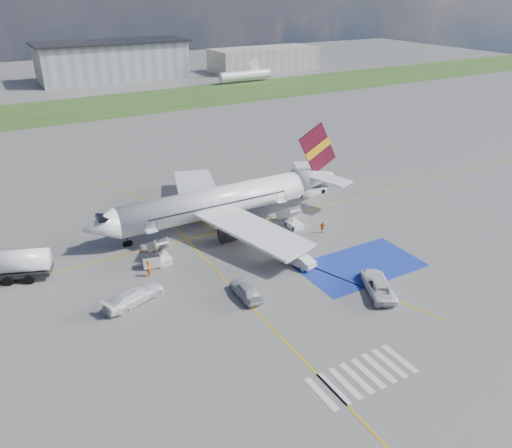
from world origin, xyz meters
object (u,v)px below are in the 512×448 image
object	(u,v)px
fuel_tanker	(3,268)
car_silver_a	(246,290)
airliner	(225,200)
car_silver_b	(298,259)
gpu_cart	(152,262)
belt_loader	(309,191)
van_white_a	(378,283)
van_white_b	(134,294)

from	to	relation	value
fuel_tanker	car_silver_a	size ratio (longest dim) A/B	2.13
airliner	car_silver_b	size ratio (longest dim) A/B	8.32
gpu_cart	car_silver_a	world-z (taller)	car_silver_a
gpu_cart	car_silver_b	bearing A→B (deg)	-15.31
belt_loader	car_silver_b	xyz separation A→B (m)	(-13.85, -17.18, 0.29)
belt_loader	car_silver_a	bearing A→B (deg)	-135.56
van_white_a	van_white_b	size ratio (longest dim) A/B	1.05
van_white_b	van_white_a	bearing A→B (deg)	-134.08
fuel_tanker	car_silver_a	bearing A→B (deg)	-16.11
airliner	gpu_cart	bearing A→B (deg)	-153.09
car_silver_a	van_white_b	bearing A→B (deg)	-22.38
gpu_cart	van_white_b	bearing A→B (deg)	-111.22
van_white_a	van_white_b	world-z (taller)	van_white_a
fuel_tanker	van_white_b	size ratio (longest dim) A/B	2.04
fuel_tanker	belt_loader	distance (m)	43.80
car_silver_a	van_white_b	xyz separation A→B (m)	(-10.42, 4.73, 0.17)
van_white_a	car_silver_a	bearing A→B (deg)	0.69
airliner	van_white_a	world-z (taller)	airliner
car_silver_b	van_white_b	bearing A→B (deg)	-22.00
belt_loader	van_white_b	bearing A→B (deg)	-152.50
car_silver_a	van_white_b	world-z (taller)	van_white_b
car_silver_b	gpu_cart	bearing A→B (deg)	-43.89
airliner	van_white_a	size ratio (longest dim) A/B	6.91
fuel_tanker	car_silver_a	distance (m)	26.81
belt_loader	van_white_b	size ratio (longest dim) A/B	1.16
van_white_a	airliner	bearing A→B (deg)	-48.10
airliner	belt_loader	size ratio (longest dim) A/B	6.23
car_silver_a	fuel_tanker	bearing A→B (deg)	-34.81
fuel_tanker	airliner	bearing A→B (deg)	22.61
car_silver_a	car_silver_b	distance (m)	8.76
gpu_cart	car_silver_b	xyz separation A→B (m)	(14.81, -7.84, -0.01)
airliner	van_white_b	distance (m)	20.68
airliner	gpu_cart	distance (m)	14.34
airliner	car_silver_b	xyz separation A→B (m)	(2.24, -14.22, -2.66)
belt_loader	airliner	bearing A→B (deg)	-167.09
belt_loader	car_silver_a	size ratio (longest dim) A/B	1.21
airliner	fuel_tanker	size ratio (longest dim) A/B	3.55
belt_loader	van_white_b	distance (m)	35.97
gpu_cart	van_white_a	xyz separation A→B (m)	(19.06, -16.57, 0.26)
van_white_b	car_silver_b	bearing A→B (deg)	-115.13
car_silver_a	van_white_a	distance (m)	13.92
fuel_tanker	gpu_cart	bearing A→B (deg)	0.63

